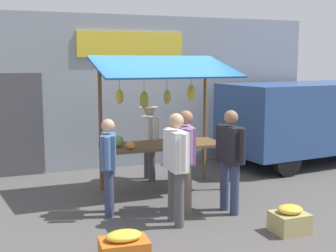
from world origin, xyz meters
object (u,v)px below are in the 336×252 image
market_stall (160,108)px  shopper_in_striped_shirt (109,161)px  shopper_with_shopping_bag (176,161)px  parked_van (308,115)px  produce_crate_near (290,220)px  shopper_in_grey_tee (230,154)px  vendor_with_sunhat (150,137)px  shopper_with_ponytail (186,154)px  produce_crate_side (124,250)px

market_stall → shopper_in_striped_shirt: market_stall is taller
shopper_with_shopping_bag → shopper_in_striped_shirt: size_ratio=1.09×
parked_van → produce_crate_near: bearing=43.4°
shopper_in_grey_tee → shopper_in_striped_shirt: 1.91m
vendor_with_sunhat → shopper_with_ponytail: size_ratio=0.93×
shopper_with_shopping_bag → shopper_with_ponytail: size_ratio=1.01×
shopper_in_grey_tee → vendor_with_sunhat: bearing=6.2°
shopper_in_striped_shirt → produce_crate_near: size_ratio=3.16×
shopper_in_striped_shirt → produce_crate_near: (-2.19, 1.66, -0.68)m
produce_crate_side → vendor_with_sunhat: bearing=-113.2°
produce_crate_near → shopper_with_ponytail: bearing=-52.7°
shopper_in_grey_tee → produce_crate_near: shopper_in_grey_tee is taller
vendor_with_sunhat → produce_crate_near: size_ratio=3.16×
produce_crate_near → produce_crate_side: bearing=4.6°
vendor_with_sunhat → shopper_in_grey_tee: 2.38m
parked_van → vendor_with_sunhat: bearing=-3.0°
shopper_with_ponytail → shopper_with_shopping_bag: bearing=154.7°
shopper_in_grey_tee → produce_crate_near: bearing=-167.8°
vendor_with_sunhat → shopper_in_striped_shirt: 2.13m
shopper_in_striped_shirt → shopper_with_ponytail: (-1.17, 0.32, 0.08)m
shopper_with_ponytail → produce_crate_side: shopper_with_ponytail is taller
parked_van → shopper_with_shopping_bag: bearing=25.4°
market_stall → shopper_with_ponytail: market_stall is taller
shopper_in_striped_shirt → produce_crate_near: 2.83m
vendor_with_sunhat → parked_van: size_ratio=0.33×
shopper_with_shopping_bag → shopper_with_ponytail: bearing=-37.4°
shopper_in_grey_tee → shopper_with_ponytail: bearing=59.7°
market_stall → vendor_with_sunhat: bearing=-92.8°
vendor_with_sunhat → produce_crate_side: bearing=-25.7°
shopper_in_striped_shirt → vendor_with_sunhat: bearing=-19.7°
vendor_with_sunhat → shopper_with_ponytail: (0.09, 2.04, 0.06)m
market_stall → shopper_in_grey_tee: market_stall is taller
shopper_in_grey_tee → shopper_with_ponytail: 0.70m
market_stall → vendor_with_sunhat: size_ratio=1.65×
shopper_in_striped_shirt → shopper_with_ponytail: 1.21m
market_stall → produce_crate_side: 3.49m
market_stall → shopper_with_shopping_bag: market_stall is taller
parked_van → produce_crate_side: (5.55, 3.80, -0.92)m
shopper_with_shopping_bag → parked_van: size_ratio=0.36×
vendor_with_sunhat → parked_van: 4.03m
vendor_with_sunhat → shopper_in_grey_tee: shopper_in_grey_tee is taller
shopper_with_ponytail → shopper_in_striped_shirt: bearing=86.9°
shopper_with_shopping_bag → produce_crate_side: 1.71m
shopper_in_grey_tee → shopper_with_ponytail: size_ratio=1.00×
vendor_with_sunhat → shopper_in_striped_shirt: bearing=-38.6°
shopper_in_striped_shirt → produce_crate_side: size_ratio=2.53×
shopper_with_shopping_bag → shopper_in_striped_shirt: shopper_with_shopping_bag is taller
vendor_with_sunhat → market_stall: bearing=-5.4°
shopper_in_grey_tee → shopper_with_ponytail: (0.64, -0.27, -0.00)m
shopper_in_striped_shirt → parked_van: bearing=-53.5°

